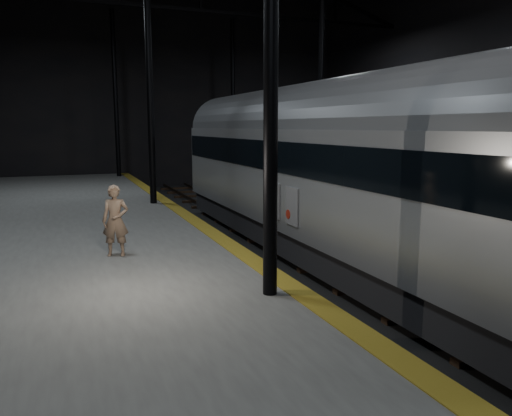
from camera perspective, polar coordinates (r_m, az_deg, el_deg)
ground at (r=14.81m, az=9.05°, el=-6.82°), size 44.00×44.00×0.00m
platform_left at (r=12.71m, az=-21.70°, el=-7.74°), size 9.00×43.80×1.00m
tactile_strip at (r=13.23m, az=-3.08°, el=-4.17°), size 0.50×43.80×0.01m
track at (r=14.79m, az=9.05°, el=-6.57°), size 2.40×43.00×0.24m
train at (r=15.07m, az=7.56°, el=4.92°), size 2.96×19.79×5.29m
woman at (r=12.39m, az=-15.77°, el=-1.40°), size 0.71×0.56×1.71m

